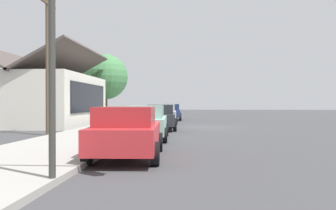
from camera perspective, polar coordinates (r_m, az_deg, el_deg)
ground_plane at (r=23.36m, az=5.72°, el=-3.82°), size 120.00×120.00×0.00m
sidewalk_curb at (r=23.84m, az=-7.88°, el=-3.55°), size 60.00×4.20×0.16m
car_cherry at (r=10.42m, az=-6.93°, el=-4.55°), size 4.45×2.26×1.59m
car_seafoam at (r=15.68m, az=-3.86°, el=-2.89°), size 4.92×2.27×1.59m
car_charcoal at (r=21.39m, az=-1.20°, el=-2.02°), size 4.91×2.16×1.59m
car_silver at (r=27.42m, az=-0.53°, el=-1.50°), size 4.67×2.19×1.59m
car_navy at (r=32.99m, az=0.51°, el=-1.18°), size 4.86×2.17×1.59m
storefront_building at (r=27.25m, az=-20.47°, el=1.04°), size 10.46×7.43×5.81m
shade_tree at (r=33.63m, az=-10.64°, el=4.70°), size 4.44×4.44×6.49m
traffic_light_main at (r=7.15m, az=-11.06°, el=14.81°), size 0.37×2.79×5.20m
utility_pole_wooden at (r=18.72m, az=-19.74°, el=7.16°), size 1.80×0.24×7.50m
fire_hydrant_red at (r=26.05m, az=-3.74°, el=-2.29°), size 0.22×0.22×0.71m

